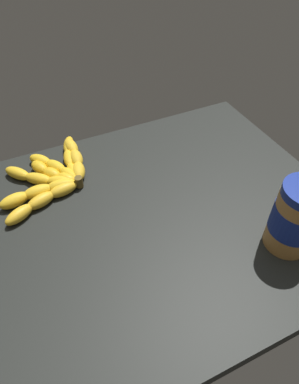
% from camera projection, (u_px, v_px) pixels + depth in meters
% --- Properties ---
extents(ground_plane, '(0.91, 0.73, 0.04)m').
position_uv_depth(ground_plane, '(154.00, 220.00, 0.84)').
color(ground_plane, black).
extents(banana_bunch, '(0.25, 0.28, 0.03)m').
position_uv_depth(banana_bunch, '(54.00, 176.00, 0.90)').
color(banana_bunch, gold).
rests_on(banana_bunch, ground_plane).
extents(peanut_butter_jar, '(0.10, 0.10, 0.17)m').
position_uv_depth(peanut_butter_jar, '(296.00, 218.00, 0.71)').
color(peanut_butter_jar, '#BF8442').
rests_on(peanut_butter_jar, ground_plane).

